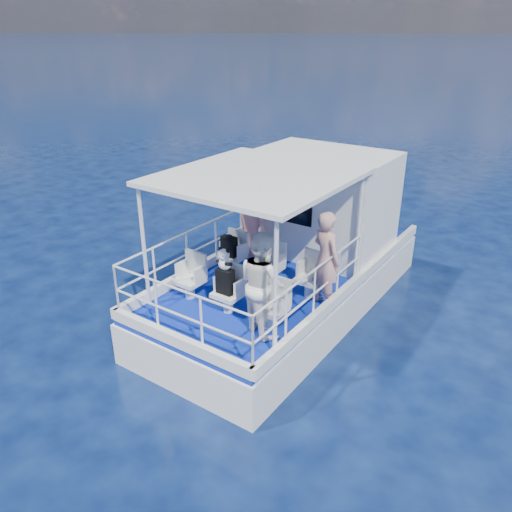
{
  "coord_description": "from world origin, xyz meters",
  "views": [
    {
      "loc": [
        4.74,
        -7.1,
        5.43
      ],
      "look_at": [
        0.11,
        -0.4,
        1.74
      ],
      "focal_mm": 35.0,
      "sensor_mm": 36.0,
      "label": 1
    }
  ],
  "objects": [
    {
      "name": "backpack_center",
      "position": [
        -0.02,
        -1.15,
        1.51
      ],
      "size": [
        0.3,
        0.17,
        0.45
      ],
      "primitive_type": "cube",
      "color": "black",
      "rests_on": "seat_center_aft"
    },
    {
      "name": "ground",
      "position": [
        0.0,
        0.0,
        0.0
      ],
      "size": [
        2000.0,
        2000.0,
        0.0
      ],
      "primitive_type": "plane",
      "color": "#071238",
      "rests_on": "ground"
    },
    {
      "name": "seat_port_fwd",
      "position": [
        -0.9,
        0.2,
        1.09
      ],
      "size": [
        0.48,
        0.46,
        0.38
      ],
      "primitive_type": "cube",
      "color": "silver",
      "rests_on": "deck"
    },
    {
      "name": "seat_stbd_fwd",
      "position": [
        0.9,
        0.2,
        1.09
      ],
      "size": [
        0.48,
        0.46,
        0.38
      ],
      "primitive_type": "cube",
      "color": "silver",
      "rests_on": "deck"
    },
    {
      "name": "seat_port_aft",
      "position": [
        -0.9,
        -1.1,
        1.09
      ],
      "size": [
        0.48,
        0.46,
        0.38
      ],
      "primitive_type": "cube",
      "color": "silver",
      "rests_on": "deck"
    },
    {
      "name": "seat_center_aft",
      "position": [
        0.0,
        -1.1,
        1.09
      ],
      "size": [
        0.48,
        0.46,
        0.38
      ],
      "primitive_type": "cube",
      "color": "silver",
      "rests_on": "deck"
    },
    {
      "name": "hull",
      "position": [
        0.0,
        1.0,
        0.0
      ],
      "size": [
        3.0,
        7.0,
        1.6
      ],
      "primitive_type": "cube",
      "color": "white",
      "rests_on": "ground"
    },
    {
      "name": "panda",
      "position": [
        -0.03,
        -1.14,
        1.93
      ],
      "size": [
        0.26,
        0.21,
        0.39
      ],
      "primitive_type": null,
      "color": "white",
      "rests_on": "backpack_center"
    },
    {
      "name": "canopy_posts",
      "position": [
        0.0,
        -0.25,
        2.0
      ],
      "size": [
        2.77,
        2.97,
        2.2
      ],
      "color": "white",
      "rests_on": "deck"
    },
    {
      "name": "backpack_port",
      "position": [
        -0.92,
        0.14,
        1.49
      ],
      "size": [
        0.31,
        0.18,
        0.41
      ],
      "primitive_type": "cube",
      "color": "black",
      "rests_on": "seat_port_fwd"
    },
    {
      "name": "cabin",
      "position": [
        0.0,
        2.3,
        2.0
      ],
      "size": [
        2.85,
        2.0,
        2.2
      ],
      "primitive_type": "cube",
      "color": "white",
      "rests_on": "deck"
    },
    {
      "name": "passenger_stbd_fwd",
      "position": [
        1.25,
        0.1,
        1.78
      ],
      "size": [
        0.76,
        0.65,
        1.77
      ],
      "primitive_type": "imported",
      "rotation": [
        0.0,
        0.0,
        2.71
      ],
      "color": "#DF9D90",
      "rests_on": "deck"
    },
    {
      "name": "canopy",
      "position": [
        0.0,
        -0.2,
        3.14
      ],
      "size": [
        3.0,
        3.2,
        0.08
      ],
      "primitive_type": "cube",
      "color": "white",
      "rests_on": "cabin"
    },
    {
      "name": "compact_camera",
      "position": [
        -0.9,
        0.12,
        1.72
      ],
      "size": [
        0.09,
        0.05,
        0.05
      ],
      "primitive_type": "cube",
      "color": "black",
      "rests_on": "backpack_port"
    },
    {
      "name": "passenger_stbd_aft",
      "position": [
        0.82,
        -1.26,
        1.77
      ],
      "size": [
        1.04,
        0.95,
        1.74
      ],
      "primitive_type": "imported",
      "rotation": [
        0.0,
        0.0,
        2.72
      ],
      "color": "white",
      "rests_on": "deck"
    },
    {
      "name": "passenger_port_fwd",
      "position": [
        -0.89,
        0.9,
        1.75
      ],
      "size": [
        0.73,
        0.6,
        1.69
      ],
      "primitive_type": "imported",
      "rotation": [
        0.0,
        0.0,
        2.87
      ],
      "color": "pink",
      "rests_on": "deck"
    },
    {
      "name": "railings",
      "position": [
        0.0,
        -0.58,
        1.4
      ],
      "size": [
        2.84,
        3.59,
        1.0
      ],
      "primitive_type": null,
      "color": "white",
      "rests_on": "deck"
    },
    {
      "name": "deck",
      "position": [
        0.0,
        1.0,
        0.85
      ],
      "size": [
        2.9,
        6.9,
        0.1
      ],
      "primitive_type": "cube",
      "color": "#0B23A1",
      "rests_on": "hull"
    },
    {
      "name": "seat_stbd_aft",
      "position": [
        0.9,
        -1.1,
        1.09
      ],
      "size": [
        0.48,
        0.46,
        0.38
      ],
      "primitive_type": "cube",
      "color": "silver",
      "rests_on": "deck"
    },
    {
      "name": "seat_center_fwd",
      "position": [
        0.0,
        0.2,
        1.09
      ],
      "size": [
        0.48,
        0.46,
        0.38
      ],
      "primitive_type": "cube",
      "color": "silver",
      "rests_on": "deck"
    }
  ]
}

